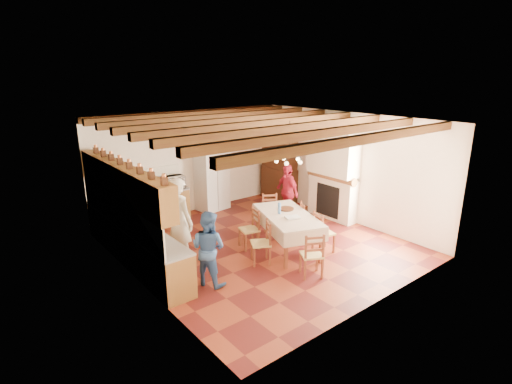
# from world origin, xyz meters

# --- Properties ---
(floor) EXTENTS (6.00, 6.50, 0.02)m
(floor) POSITION_xyz_m (0.00, 0.00, -0.01)
(floor) COLOR #4C1411
(floor) RESTS_ON ground
(ceiling) EXTENTS (6.00, 6.50, 0.02)m
(ceiling) POSITION_xyz_m (0.00, 0.00, 3.01)
(ceiling) COLOR white
(ceiling) RESTS_ON ground
(wall_back) EXTENTS (6.00, 0.02, 3.00)m
(wall_back) POSITION_xyz_m (0.00, 3.26, 1.50)
(wall_back) COLOR silver
(wall_back) RESTS_ON ground
(wall_front) EXTENTS (6.00, 0.02, 3.00)m
(wall_front) POSITION_xyz_m (0.00, -3.26, 1.50)
(wall_front) COLOR silver
(wall_front) RESTS_ON ground
(wall_left) EXTENTS (0.02, 6.50, 3.00)m
(wall_left) POSITION_xyz_m (-3.01, 0.00, 1.50)
(wall_left) COLOR silver
(wall_left) RESTS_ON ground
(wall_right) EXTENTS (0.02, 6.50, 3.00)m
(wall_right) POSITION_xyz_m (3.01, 0.00, 1.50)
(wall_right) COLOR silver
(wall_right) RESTS_ON ground
(ceiling_beams) EXTENTS (6.00, 6.30, 0.16)m
(ceiling_beams) POSITION_xyz_m (0.00, 0.00, 2.91)
(ceiling_beams) COLOR #361810
(ceiling_beams) RESTS_ON ground
(lower_cabinets_left) EXTENTS (0.60, 4.30, 0.86)m
(lower_cabinets_left) POSITION_xyz_m (-2.70, 1.05, 0.43)
(lower_cabinets_left) COLOR brown
(lower_cabinets_left) RESTS_ON ground
(lower_cabinets_back) EXTENTS (2.30, 0.60, 0.86)m
(lower_cabinets_back) POSITION_xyz_m (-1.55, 2.95, 0.43)
(lower_cabinets_back) COLOR brown
(lower_cabinets_back) RESTS_ON ground
(countertop_left) EXTENTS (0.62, 4.30, 0.04)m
(countertop_left) POSITION_xyz_m (-2.70, 1.05, 0.88)
(countertop_left) COLOR gray
(countertop_left) RESTS_ON lower_cabinets_left
(countertop_back) EXTENTS (2.34, 0.62, 0.04)m
(countertop_back) POSITION_xyz_m (-1.55, 2.95, 0.88)
(countertop_back) COLOR gray
(countertop_back) RESTS_ON lower_cabinets_back
(backsplash_left) EXTENTS (0.03, 4.30, 0.60)m
(backsplash_left) POSITION_xyz_m (-2.98, 1.05, 1.20)
(backsplash_left) COLOR #EEEBCB
(backsplash_left) RESTS_ON ground
(backsplash_back) EXTENTS (2.30, 0.03, 0.60)m
(backsplash_back) POSITION_xyz_m (-1.55, 3.23, 1.20)
(backsplash_back) COLOR #EEEBCB
(backsplash_back) RESTS_ON ground
(upper_cabinets) EXTENTS (0.35, 4.20, 0.70)m
(upper_cabinets) POSITION_xyz_m (-2.83, 1.05, 1.85)
(upper_cabinets) COLOR brown
(upper_cabinets) RESTS_ON ground
(fireplace) EXTENTS (0.56, 1.60, 2.80)m
(fireplace) POSITION_xyz_m (2.72, 0.20, 1.40)
(fireplace) COLOR #ECE4C9
(fireplace) RESTS_ON ground
(wall_picture) EXTENTS (0.34, 0.03, 0.42)m
(wall_picture) POSITION_xyz_m (1.55, 3.23, 1.85)
(wall_picture) COLOR #302217
(wall_picture) RESTS_ON ground
(refrigerator) EXTENTS (0.97, 0.84, 1.78)m
(refrigerator) POSITION_xyz_m (0.55, 3.03, 0.89)
(refrigerator) COLOR silver
(refrigerator) RESTS_ON floor
(hutch) EXTENTS (0.65, 1.36, 2.40)m
(hutch) POSITION_xyz_m (2.75, 2.42, 1.20)
(hutch) COLOR #38180E
(hutch) RESTS_ON floor
(dining_table) EXTENTS (1.63, 2.23, 0.87)m
(dining_table) POSITION_xyz_m (0.34, -0.57, 0.79)
(dining_table) COLOR beige
(dining_table) RESTS_ON floor
(chandelier) EXTENTS (0.47, 0.47, 0.03)m
(chandelier) POSITION_xyz_m (0.34, -0.57, 2.25)
(chandelier) COLOR black
(chandelier) RESTS_ON ground
(chair_left_near) EXTENTS (0.55, 0.56, 0.96)m
(chair_left_near) POSITION_xyz_m (-0.59, -0.72, 0.48)
(chair_left_near) COLOR brown
(chair_left_near) RESTS_ON floor
(chair_left_far) EXTENTS (0.49, 0.50, 0.96)m
(chair_left_far) POSITION_xyz_m (-0.30, 0.06, 0.48)
(chair_left_far) COLOR brown
(chair_left_far) RESTS_ON floor
(chair_right_near) EXTENTS (0.49, 0.50, 0.96)m
(chair_right_near) POSITION_xyz_m (0.92, -1.17, 0.48)
(chair_right_near) COLOR brown
(chair_right_near) RESTS_ON floor
(chair_right_far) EXTENTS (0.56, 0.57, 0.96)m
(chair_right_far) POSITION_xyz_m (1.15, -0.48, 0.48)
(chair_right_far) COLOR brown
(chair_right_far) RESTS_ON floor
(chair_end_near) EXTENTS (0.56, 0.55, 0.96)m
(chair_end_near) POSITION_xyz_m (-0.14, -1.80, 0.48)
(chair_end_near) COLOR brown
(chair_end_near) RESTS_ON floor
(chair_end_far) EXTENTS (0.56, 0.56, 0.96)m
(chair_end_far) POSITION_xyz_m (0.82, 0.59, 0.48)
(chair_end_far) COLOR brown
(chair_end_far) RESTS_ON floor
(person_man) EXTENTS (0.62, 0.80, 1.95)m
(person_man) POSITION_xyz_m (-1.97, 0.30, 0.98)
(person_man) COLOR beige
(person_man) RESTS_ON floor
(person_woman_blue) EXTENTS (0.81, 0.90, 1.50)m
(person_woman_blue) POSITION_xyz_m (-1.93, -0.77, 0.75)
(person_woman_blue) COLOR #33568F
(person_woman_blue) RESTS_ON floor
(person_woman_red) EXTENTS (0.50, 0.97, 1.58)m
(person_woman_red) POSITION_xyz_m (1.76, 0.97, 0.79)
(person_woman_red) COLOR red
(person_woman_red) RESTS_ON floor
(microwave) EXTENTS (0.65, 0.48, 0.33)m
(microwave) POSITION_xyz_m (-0.73, 2.95, 1.07)
(microwave) COLOR silver
(microwave) RESTS_ON countertop_back
(fridge_vase) EXTENTS (0.32, 0.32, 0.27)m
(fridge_vase) POSITION_xyz_m (0.63, 3.03, 1.92)
(fridge_vase) COLOR #38180E
(fridge_vase) RESTS_ON refrigerator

